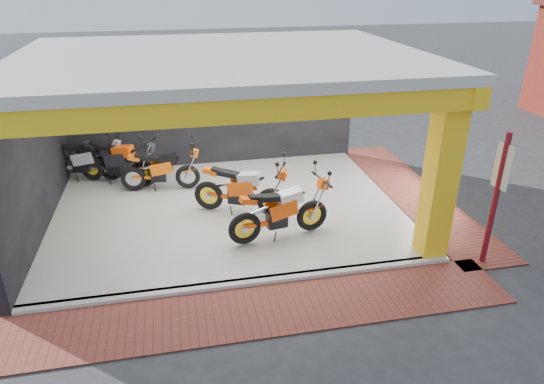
# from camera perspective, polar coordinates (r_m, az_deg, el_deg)

# --- Properties ---
(ground) EXTENTS (80.00, 80.00, 0.00)m
(ground) POSITION_cam_1_polar(r_m,az_deg,el_deg) (9.92, -3.78, -7.46)
(ground) COLOR #2D2D30
(ground) RESTS_ON ground
(showroom_floor) EXTENTS (8.00, 6.00, 0.10)m
(showroom_floor) POSITION_cam_1_polar(r_m,az_deg,el_deg) (11.62, -5.21, -2.05)
(showroom_floor) COLOR silver
(showroom_floor) RESTS_ON ground
(showroom_ceiling) EXTENTS (8.40, 6.40, 0.20)m
(showroom_ceiling) POSITION_cam_1_polar(r_m,az_deg,el_deg) (10.50, -5.98, 15.47)
(showroom_ceiling) COLOR beige
(showroom_ceiling) RESTS_ON corner_column
(back_wall) EXTENTS (8.20, 0.20, 3.50)m
(back_wall) POSITION_cam_1_polar(r_m,az_deg,el_deg) (13.91, -7.06, 9.96)
(back_wall) COLOR black
(back_wall) RESTS_ON ground
(left_wall) EXTENTS (0.20, 6.20, 3.50)m
(left_wall) POSITION_cam_1_polar(r_m,az_deg,el_deg) (11.32, -26.67, 3.92)
(left_wall) COLOR black
(left_wall) RESTS_ON ground
(corner_column) EXTENTS (0.50, 0.50, 3.50)m
(corner_column) POSITION_cam_1_polar(r_m,az_deg,el_deg) (9.64, 19.25, 1.84)
(corner_column) COLOR yellow
(corner_column) RESTS_ON ground
(header_beam_front) EXTENTS (8.40, 0.30, 0.40)m
(header_beam_front) POSITION_cam_1_polar(r_m,az_deg,el_deg) (7.65, -3.38, 9.71)
(header_beam_front) COLOR yellow
(header_beam_front) RESTS_ON corner_column
(header_beam_right) EXTENTS (0.30, 6.40, 0.40)m
(header_beam_right) POSITION_cam_1_polar(r_m,az_deg,el_deg) (11.66, 14.67, 14.27)
(header_beam_right) COLOR yellow
(header_beam_right) RESTS_ON corner_column
(floor_kerb) EXTENTS (8.00, 0.20, 0.10)m
(floor_kerb) POSITION_cam_1_polar(r_m,az_deg,el_deg) (9.05, -2.84, -10.60)
(floor_kerb) COLOR silver
(floor_kerb) RESTS_ON ground
(paver_front) EXTENTS (9.00, 1.40, 0.03)m
(paver_front) POSITION_cam_1_polar(r_m,az_deg,el_deg) (8.46, -1.97, -13.81)
(paver_front) COLOR brown
(paver_front) RESTS_ON ground
(paver_right) EXTENTS (1.40, 7.00, 0.03)m
(paver_right) POSITION_cam_1_polar(r_m,az_deg,el_deg) (12.99, 16.30, -0.16)
(paver_right) COLOR brown
(paver_right) RESTS_ON ground
(signpost) EXTENTS (0.11, 0.37, 2.67)m
(signpost) POSITION_cam_1_polar(r_m,az_deg,el_deg) (9.90, 24.89, -0.33)
(signpost) COLOR maroon
(signpost) RESTS_ON ground
(moto_hero) EXTENTS (2.46, 1.28, 1.43)m
(moto_hero) POSITION_cam_1_polar(r_m,az_deg,el_deg) (10.26, 4.78, -1.09)
(moto_hero) COLOR #FC500A
(moto_hero) RESTS_ON showroom_floor
(moto_row_a) EXTENTS (2.49, 1.81, 1.43)m
(moto_row_a) POSITION_cam_1_polar(r_m,az_deg,el_deg) (10.79, 0.00, 0.38)
(moto_row_a) COLOR #E55009
(moto_row_a) RESTS_ON showroom_floor
(moto_row_b) EXTENTS (2.18, 0.99, 1.29)m
(moto_row_b) POSITION_cam_1_polar(r_m,az_deg,el_deg) (12.47, -9.97, 3.10)
(moto_row_b) COLOR orange
(moto_row_b) RESTS_ON showroom_floor
(moto_row_c) EXTENTS (2.54, 1.86, 1.46)m
(moto_row_c) POSITION_cam_1_polar(r_m,az_deg,el_deg) (12.81, -14.98, 3.62)
(moto_row_c) COLOR black
(moto_row_c) RESTS_ON showroom_floor
(moto_row_d) EXTENTS (2.35, 1.26, 1.36)m
(moto_row_d) POSITION_cam_1_polar(r_m,az_deg,el_deg) (13.47, -18.60, 3.98)
(moto_row_d) COLOR #A6A9AE
(moto_row_d) RESTS_ON showroom_floor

